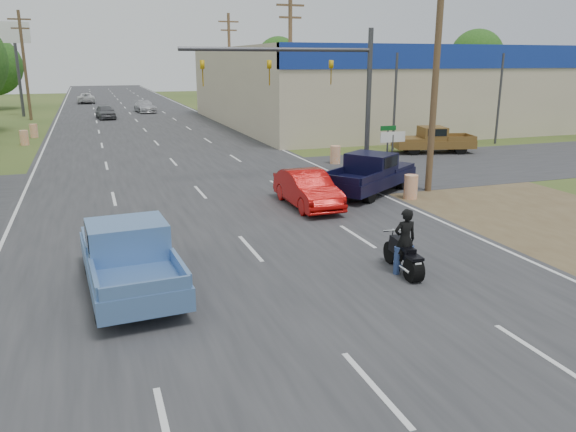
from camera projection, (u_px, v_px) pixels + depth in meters
name	position (u px, v px, depth m)	size (l,w,h in m)	color
ground	(375.00, 389.00, 9.78)	(200.00, 200.00, 0.00)	#33491D
main_road	(145.00, 130.00, 46.13)	(15.00, 180.00, 0.02)	#2D2D30
cross_road	(192.00, 183.00, 26.14)	(120.00, 10.00, 0.02)	#2D2D30
dirt_verge	(502.00, 204.00, 22.40)	(8.00, 18.00, 0.01)	brown
big_box_store	(474.00, 84.00, 55.44)	(50.00, 28.10, 6.60)	#B7A88C
utility_pole_1	(436.00, 66.00, 23.22)	(2.00, 0.28, 10.00)	#4C3823
utility_pole_2	(290.00, 64.00, 39.58)	(2.00, 0.28, 10.00)	#4C3823
utility_pole_3	(230.00, 63.00, 55.93)	(2.00, 0.28, 10.00)	#4C3823
utility_pole_6	(24.00, 63.00, 52.57)	(2.00, 0.28, 10.00)	#4C3823
tree_3	(477.00, 56.00, 89.36)	(8.40, 8.40, 10.40)	#422D19
tree_5	(278.00, 59.00, 104.15)	(7.98, 7.98, 9.88)	#422D19
barrel_0	(411.00, 187.00, 23.12)	(0.56, 0.56, 1.00)	orange
barrel_1	(335.00, 155.00, 30.97)	(0.56, 0.56, 1.00)	orange
barrel_2	(24.00, 138.00, 37.82)	(0.56, 0.56, 1.00)	orange
barrel_3	(34.00, 131.00, 41.55)	(0.56, 0.56, 1.00)	orange
pole_sign_left_far	(15.00, 43.00, 55.38)	(3.00, 0.35, 9.20)	#3F3F44
lane_sign	(392.00, 146.00, 24.63)	(1.20, 0.08, 2.52)	#3F3F44
street_name_sign	(387.00, 147.00, 26.26)	(0.80, 0.08, 2.61)	#3F3F44
signal_mast	(317.00, 77.00, 25.81)	(9.12, 0.40, 7.00)	#3F3F44
red_convertible	(308.00, 189.00, 21.79)	(1.48, 4.23, 1.39)	#B10A08
motorcycle	(405.00, 258.00, 14.90)	(0.63, 2.06, 1.05)	black
rider	(405.00, 244.00, 14.84)	(0.62, 0.41, 1.71)	black
blue_pickup	(129.00, 255.00, 13.89)	(2.33, 5.36, 1.74)	black
navy_pickup	(371.00, 173.00, 24.09)	(5.40, 4.61, 1.72)	black
brown_pickup	(432.00, 140.00, 34.57)	(5.17, 2.98, 1.61)	black
distant_car_grey	(105.00, 112.00, 54.72)	(1.60, 3.98, 1.36)	#57575C
distant_car_silver	(145.00, 107.00, 61.53)	(1.82, 4.47, 1.30)	silver
distant_car_white	(86.00, 98.00, 74.93)	(2.19, 4.75, 1.32)	silver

